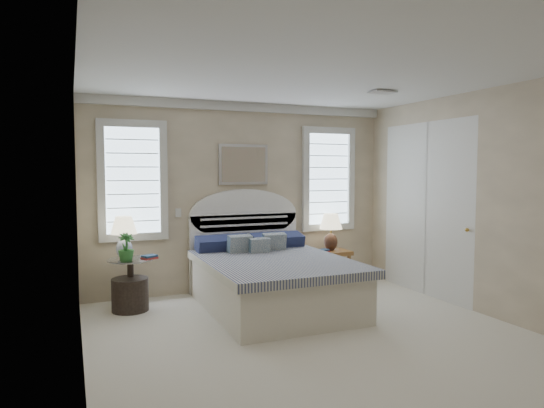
{
  "coord_description": "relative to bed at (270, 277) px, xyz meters",
  "views": [
    {
      "loc": [
        -2.32,
        -4.16,
        1.74
      ],
      "look_at": [
        -0.16,
        1.0,
        1.35
      ],
      "focal_mm": 32.0,
      "sensor_mm": 36.0,
      "label": 1
    }
  ],
  "objects": [
    {
      "name": "wall_right",
      "position": [
        2.25,
        -1.46,
        0.96
      ],
      "size": [
        0.02,
        5.0,
        2.7
      ],
      "primitive_type": "cube",
      "color": "tan",
      "rests_on": "floor"
    },
    {
      "name": "nightstand_right",
      "position": [
        1.3,
        0.69,
        0.0
      ],
      "size": [
        0.5,
        0.4,
        0.53
      ],
      "color": "olive",
      "rests_on": "floor"
    },
    {
      "name": "switch_plate",
      "position": [
        -0.95,
        1.03,
        0.76
      ],
      "size": [
        0.08,
        0.01,
        0.12
      ],
      "primitive_type": "cube",
      "color": "silver",
      "rests_on": "wall_back"
    },
    {
      "name": "hvac_vent",
      "position": [
        1.2,
        -0.66,
        2.29
      ],
      "size": [
        0.3,
        0.2,
        0.02
      ],
      "primitive_type": "cube",
      "color": "#B2B2B2",
      "rests_on": "ceiling"
    },
    {
      "name": "lamp_right",
      "position": [
        1.3,
        0.75,
        0.49
      ],
      "size": [
        0.44,
        0.44,
        0.56
      ],
      "rotation": [
        0.0,
        0.0,
        -0.34
      ],
      "color": "black",
      "rests_on": "nightstand_right"
    },
    {
      "name": "lamp_left",
      "position": [
        -1.71,
        0.68,
        0.57
      ],
      "size": [
        0.4,
        0.4,
        0.53
      ],
      "rotation": [
        0.0,
        0.0,
        0.27
      ],
      "color": "white",
      "rests_on": "side_table_left"
    },
    {
      "name": "ceiling",
      "position": [
        0.0,
        -1.46,
        2.31
      ],
      "size": [
        4.5,
        5.0,
        0.01
      ],
      "primitive_type": "cube",
      "color": "silver",
      "rests_on": "wall_back"
    },
    {
      "name": "floor_pot",
      "position": [
        -1.67,
        0.49,
        -0.18
      ],
      "size": [
        0.53,
        0.53,
        0.41
      ],
      "primitive_type": "cylinder",
      "rotation": [
        0.0,
        0.0,
        -0.23
      ],
      "color": "black",
      "rests_on": "floor"
    },
    {
      "name": "wall_left",
      "position": [
        -2.25,
        -1.46,
        0.96
      ],
      "size": [
        0.02,
        5.0,
        2.7
      ],
      "primitive_type": "cube",
      "color": "tan",
      "rests_on": "floor"
    },
    {
      "name": "potted_plant",
      "position": [
        -1.71,
        0.42,
        0.42
      ],
      "size": [
        0.24,
        0.24,
        0.35
      ],
      "primitive_type": "imported",
      "rotation": [
        0.0,
        0.0,
        0.29
      ],
      "color": "#3D7A31",
      "rests_on": "side_table_left"
    },
    {
      "name": "books_left",
      "position": [
        -1.43,
        0.49,
        0.27
      ],
      "size": [
        0.22,
        0.19,
        0.05
      ],
      "rotation": [
        0.0,
        0.0,
        0.38
      ],
      "color": "#A02928",
      "rests_on": "side_table_left"
    },
    {
      "name": "wall_back",
      "position": [
        0.0,
        1.04,
        0.96
      ],
      "size": [
        4.5,
        0.02,
        2.7
      ],
      "primitive_type": "cube",
      "color": "tan",
      "rests_on": "floor"
    },
    {
      "name": "window_right",
      "position": [
        1.4,
        1.02,
        1.21
      ],
      "size": [
        0.9,
        0.06,
        1.6
      ],
      "primitive_type": "cube",
      "color": "silver",
      "rests_on": "wall_back"
    },
    {
      "name": "side_table_left",
      "position": [
        -1.65,
        0.59,
        0.0
      ],
      "size": [
        0.56,
        0.56,
        0.63
      ],
      "color": "black",
      "rests_on": "floor"
    },
    {
      "name": "painting",
      "position": [
        0.0,
        1.0,
        1.43
      ],
      "size": [
        0.74,
        0.04,
        0.58
      ],
      "primitive_type": "cube",
      "color": "silver",
      "rests_on": "wall_back"
    },
    {
      "name": "floor",
      "position": [
        0.0,
        -1.46,
        -0.39
      ],
      "size": [
        4.5,
        5.0,
        0.01
      ],
      "primitive_type": "cube",
      "color": "beige",
      "rests_on": "ground"
    },
    {
      "name": "bed",
      "position": [
        0.0,
        0.0,
        0.0
      ],
      "size": [
        1.72,
        2.28,
        1.47
      ],
      "color": "beige",
      "rests_on": "floor"
    },
    {
      "name": "books_right",
      "position": [
        1.11,
        0.61,
        0.17
      ],
      "size": [
        0.18,
        0.15,
        0.04
      ],
      "rotation": [
        0.0,
        0.0,
        0.2
      ],
      "color": "#A02928",
      "rests_on": "nightstand_right"
    },
    {
      "name": "crown_molding",
      "position": [
        0.0,
        1.0,
        2.25
      ],
      "size": [
        4.5,
        0.08,
        0.12
      ],
      "primitive_type": "cube",
      "color": "silver",
      "rests_on": "wall_back"
    },
    {
      "name": "closet_door",
      "position": [
        2.23,
        -0.26,
        0.81
      ],
      "size": [
        0.02,
        1.8,
        2.4
      ],
      "primitive_type": "cube",
      "color": "silver",
      "rests_on": "floor"
    },
    {
      "name": "window_left",
      "position": [
        -1.55,
        1.02,
        1.21
      ],
      "size": [
        0.9,
        0.06,
        1.6
      ],
      "primitive_type": "cube",
      "color": "silver",
      "rests_on": "wall_back"
    }
  ]
}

